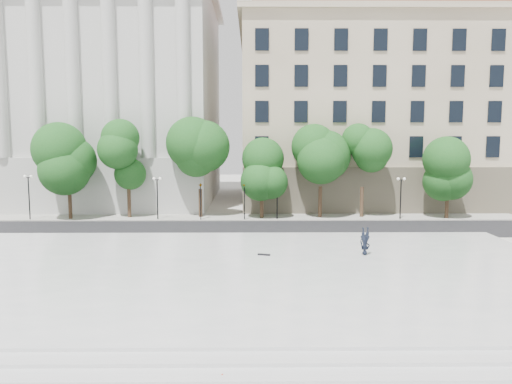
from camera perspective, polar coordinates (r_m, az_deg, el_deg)
ground at (r=27.18m, az=-6.78°, el=-11.30°), size 160.00×160.00×0.00m
plaza at (r=29.98m, az=-6.16°, el=-9.14°), size 44.00×22.00×0.45m
street at (r=44.60m, az=-4.28°, el=-4.22°), size 60.00×8.00×0.02m
far_sidewalk at (r=50.49m, az=-3.84°, el=-2.90°), size 60.00×4.00×0.12m
building_west at (r=67.47m, az=-17.99°, el=10.09°), size 31.50×27.65×25.60m
building_east at (r=66.92m, az=14.42°, el=8.74°), size 36.00×26.15×23.00m
traffic_light_west at (r=48.51m, az=-6.38°, el=0.91°), size 0.33×1.54×4.12m
traffic_light_east at (r=48.26m, az=-1.34°, el=0.92°), size 0.63×1.57×4.12m
person_lying at (r=33.78m, az=12.34°, el=-6.63°), size 0.93×1.93×0.50m
skateboard at (r=33.01m, az=0.91°, el=-7.16°), size 0.85×0.42×0.08m
plaza_steps at (r=18.92m, az=-9.87°, el=-19.17°), size 44.00×3.00×0.30m
street_trees at (r=49.32m, az=-0.06°, el=3.07°), size 41.56×5.49×8.12m
lamp_posts at (r=48.75m, az=-4.72°, el=0.23°), size 37.18×0.28×4.48m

